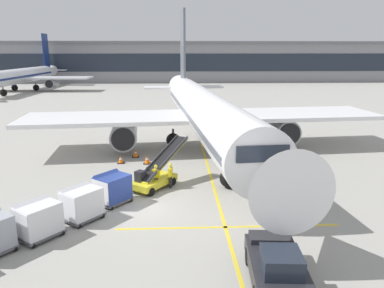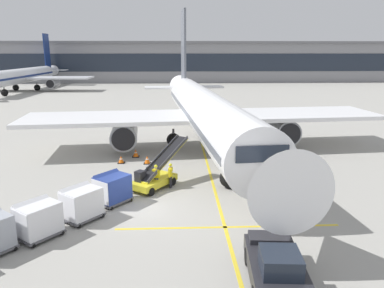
# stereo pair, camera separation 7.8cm
# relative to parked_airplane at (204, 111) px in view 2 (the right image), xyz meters

# --- Properties ---
(ground_plane) EXTENTS (600.00, 600.00, 0.00)m
(ground_plane) POSITION_rel_parked_airplane_xyz_m (-4.75, -14.08, -3.60)
(ground_plane) COLOR #9E9B93
(parked_airplane) EXTENTS (33.88, 43.63, 14.52)m
(parked_airplane) POSITION_rel_parked_airplane_xyz_m (0.00, 0.00, 0.00)
(parked_airplane) COLOR white
(parked_airplane) RESTS_ON ground
(belt_loader) EXTENTS (4.10, 5.01, 3.08)m
(belt_loader) POSITION_rel_parked_airplane_xyz_m (-4.08, -10.52, -2.72)
(belt_loader) COLOR gold
(belt_loader) RESTS_ON ground
(baggage_cart_lead) EXTENTS (2.50, 2.63, 1.91)m
(baggage_cart_lead) POSITION_rel_parked_airplane_xyz_m (-6.61, -13.22, -2.60)
(baggage_cart_lead) COLOR #515156
(baggage_cart_lead) RESTS_ON ground
(baggage_cart_second) EXTENTS (2.50, 2.63, 1.91)m
(baggage_cart_second) POSITION_rel_parked_airplane_xyz_m (-7.93, -15.45, -2.60)
(baggage_cart_second) COLOR #515156
(baggage_cart_second) RESTS_ON ground
(baggage_cart_third) EXTENTS (2.50, 2.63, 1.91)m
(baggage_cart_third) POSITION_rel_parked_airplane_xyz_m (-9.60, -17.43, -2.60)
(baggage_cart_third) COLOR #515156
(baggage_cart_third) RESTS_ON ground
(pushback_tug) EXTENTS (2.44, 4.55, 1.83)m
(pushback_tug) POSITION_rel_parked_airplane_xyz_m (1.29, -21.85, -2.77)
(pushback_tug) COLOR #232328
(pushback_tug) RESTS_ON ground
(ground_crew_by_loader) EXTENTS (0.54, 0.36, 1.74)m
(ground_crew_by_loader) POSITION_rel_parked_airplane_xyz_m (-4.03, -10.97, -2.60)
(ground_crew_by_loader) COLOR #333847
(ground_crew_by_loader) RESTS_ON ground
(ground_crew_by_carts) EXTENTS (0.32, 0.56, 1.74)m
(ground_crew_by_carts) POSITION_rel_parked_airplane_xyz_m (-3.05, -10.70, -2.60)
(ground_crew_by_carts) COLOR black
(ground_crew_by_carts) RESTS_ON ground
(safety_cone_engine_keepout) EXTENTS (0.60, 0.60, 0.68)m
(safety_cone_engine_keepout) POSITION_rel_parked_airplane_xyz_m (-5.08, -4.96, -3.27)
(safety_cone_engine_keepout) COLOR black
(safety_cone_engine_keepout) RESTS_ON ground
(safety_cone_wingtip) EXTENTS (0.56, 0.56, 0.64)m
(safety_cone_wingtip) POSITION_rel_parked_airplane_xyz_m (-7.29, -4.72, -3.29)
(safety_cone_wingtip) COLOR black
(safety_cone_wingtip) RESTS_ON ground
(safety_cone_nose_mark) EXTENTS (0.61, 0.61, 0.69)m
(safety_cone_nose_mark) POSITION_rel_parked_airplane_xyz_m (-6.26, -2.86, -3.26)
(safety_cone_nose_mark) COLOR black
(safety_cone_nose_mark) RESTS_ON ground
(apron_guidance_line_lead_in) EXTENTS (0.20, 110.00, 0.01)m
(apron_guidance_line_lead_in) POSITION_rel_parked_airplane_xyz_m (-0.08, -0.78, -3.60)
(apron_guidance_line_lead_in) COLOR yellow
(apron_guidance_line_lead_in) RESTS_ON ground
(apron_guidance_line_stop_bar) EXTENTS (12.00, 0.20, 0.01)m
(apron_guidance_line_stop_bar) POSITION_rel_parked_airplane_xyz_m (0.07, -16.76, -3.60)
(apron_guidance_line_stop_bar) COLOR yellow
(apron_guidance_line_stop_bar) RESTS_ON ground
(terminal_building) EXTENTS (144.70, 18.57, 11.91)m
(terminal_building) POSITION_rel_parked_airplane_xyz_m (-10.07, 84.30, 2.30)
(terminal_building) COLOR gray
(terminal_building) RESTS_ON ground
(distant_airplane) EXTENTS (31.33, 40.19, 13.68)m
(distant_airplane) POSITION_rel_parked_airplane_xyz_m (-38.06, 54.58, -0.10)
(distant_airplane) COLOR silver
(distant_airplane) RESTS_ON ground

